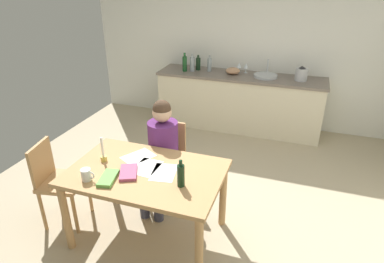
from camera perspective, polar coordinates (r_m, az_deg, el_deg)
The scene contains 24 objects.
ground_plane at distance 3.79m, azimuth 0.50°, elevation -13.15°, with size 5.20×5.20×0.04m, color tan.
wall_back at distance 5.58m, azimuth 9.34°, elevation 14.49°, with size 5.20×0.12×2.60m, color silver.
kitchen_counter at distance 5.47m, azimuth 8.02°, elevation 5.08°, with size 2.61×0.64×0.90m.
dining_table at distance 3.09m, azimuth -7.83°, elevation -8.28°, with size 1.39×0.90×0.75m.
chair_at_table at distance 3.73m, azimuth -4.34°, elevation -4.37°, with size 0.41×0.41×0.88m.
person_seated at distance 3.52m, azimuth -5.35°, elevation -2.88°, with size 0.32×0.59×1.19m.
chair_side_empty at distance 3.59m, azimuth -22.19°, elevation -7.61°, with size 0.47×0.47×0.88m.
coffee_mug at distance 2.99m, azimuth -17.64°, elevation -7.07°, with size 0.13×0.09×0.11m.
candlestick at distance 3.23m, azimuth -14.97°, elevation -3.85°, with size 0.06×0.06×0.25m.
book_magazine at distance 2.97m, azimuth -14.17°, elevation -7.74°, with size 0.12×0.26×0.03m, color #69AD4D.
book_cookery at distance 3.01m, azimuth -10.84°, elevation -6.90°, with size 0.15×0.25×0.03m, color #AD4E72.
paper_letter at distance 2.99m, azimuth -4.84°, elevation -7.00°, with size 0.21×0.30×0.00m, color white.
paper_bill at distance 3.08m, azimuth -7.81°, elevation -6.08°, with size 0.21×0.30×0.00m, color white.
paper_envelope at distance 3.26m, azimuth -9.20°, elevation -4.27°, with size 0.21×0.30×0.00m, color white.
wine_bottle_on_table at distance 2.76m, azimuth -1.92°, elevation -7.48°, with size 0.06×0.06×0.24m.
sink_unit at distance 5.27m, azimuth 12.50°, elevation 9.33°, with size 0.36×0.36×0.24m.
bottle_oil at distance 5.45m, azimuth -1.26°, elevation 11.59°, with size 0.07×0.07×0.30m.
bottle_vinegar at distance 5.46m, azimuth 0.03°, elevation 11.52°, with size 0.07×0.07×0.28m.
bottle_wine_red at distance 5.53m, azimuth 1.07°, elevation 11.56°, with size 0.08×0.08×0.24m.
bottle_sauce at distance 5.46m, azimuth 3.01°, elevation 11.39°, with size 0.07×0.07×0.25m.
mixing_bowl at distance 5.35m, azimuth 7.01°, elevation 10.30°, with size 0.22×0.22×0.10m, color tan.
stovetop_kettle at distance 5.22m, azimuth 18.23°, elevation 9.36°, with size 0.18×0.18×0.22m.
wine_glass_near_sink at distance 5.43m, azimuth 9.25°, elevation 11.03°, with size 0.07×0.07×0.15m.
wine_glass_by_kettle at distance 5.45m, azimuth 8.07°, elevation 11.16°, with size 0.07×0.07×0.15m.
Camera 1 is at (0.93, -2.80, 2.36)m, focal length 31.11 mm.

